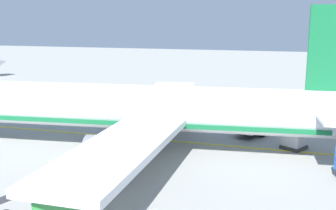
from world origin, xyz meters
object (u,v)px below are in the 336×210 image
Objects in this scene: airliner_foreground at (136,108)px; service_truck_pushback at (257,118)px; cargo_container_near at (294,138)px; crew_marshaller at (51,171)px.

service_truck_pushback is at bearing -53.19° from airliner_foreground.
service_truck_pushback is (7.27, -9.72, -1.94)m from airliner_foreground.
cargo_container_near is 1.40× the size of crew_marshaller.
cargo_container_near is (-4.15, -3.43, -0.48)m from service_truck_pushback.
service_truck_pushback reaches higher than crew_marshaller.
crew_marshaller is (-12.74, 15.54, 0.03)m from cargo_container_near.
airliner_foreground reaches higher than crew_marshaller.
airliner_foreground is at bearing -13.98° from crew_marshaller.
cargo_container_near is at bearing -140.46° from service_truck_pushback.
crew_marshaller is at bearing 129.34° from cargo_container_near.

